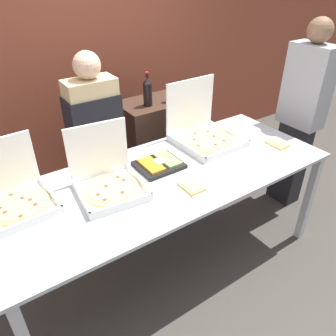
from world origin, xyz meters
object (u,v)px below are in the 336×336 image
person_server_vest (96,139)px  pizza_box_far_left (108,180)px  paper_plate_front_right (278,144)px  soda_bottle (148,91)px  pizza_box_far_right (203,132)px  person_guest_cap (300,116)px  pizza_box_near_right (16,196)px  paper_plate_front_left (191,187)px  veggie_tray (160,164)px  soda_can_silver (170,96)px

person_server_vest → pizza_box_far_left: bearing=72.6°
paper_plate_front_right → soda_bottle: (-0.64, 1.02, 0.29)m
pizza_box_far_right → paper_plate_front_right: 0.63m
pizza_box_far_left → soda_bottle: size_ratio=1.53×
pizza_box_far_left → pizza_box_far_right: bearing=17.1°
pizza_box_far_right → person_guest_cap: size_ratio=0.28×
soda_bottle → pizza_box_far_left: bearing=-135.5°
pizza_box_far_left → pizza_box_near_right: (-0.55, 0.16, -0.00)m
pizza_box_far_right → paper_plate_front_left: pizza_box_far_right is taller
person_server_vest → pizza_box_near_right: bearing=34.1°
pizza_box_far_left → pizza_box_near_right: bearing=170.1°
pizza_box_far_right → person_guest_cap: (1.02, -0.22, -0.02)m
pizza_box_near_right → pizza_box_far_right: bearing=-2.1°
paper_plate_front_right → soda_bottle: size_ratio=0.75×
pizza_box_near_right → paper_plate_front_left: bearing=-28.2°
veggie_tray → soda_bottle: size_ratio=1.05×
paper_plate_front_left → soda_bottle: (0.33, 1.10, 0.29)m
pizza_box_far_right → paper_plate_front_right: bearing=-43.7°
soda_bottle → veggie_tray: bearing=-115.8°
paper_plate_front_right → person_server_vest: (-1.23, 0.91, 0.02)m
veggie_tray → person_guest_cap: person_guest_cap is taller
veggie_tray → person_server_vest: (-0.23, 0.63, 0.01)m
pizza_box_near_right → soda_can_silver: pizza_box_near_right is taller
pizza_box_far_left → soda_can_silver: bearing=42.5°
veggie_tray → person_guest_cap: bearing=-2.8°
soda_can_silver → person_server_vest: bearing=-175.2°
paper_plate_front_left → soda_bottle: 1.18m
pizza_box_far_left → person_guest_cap: 2.00m
soda_can_silver → person_server_vest: person_server_vest is taller
paper_plate_front_right → person_guest_cap: 0.60m
pizza_box_far_left → person_server_vest: (0.21, 0.68, -0.05)m
person_guest_cap → pizza_box_far_left: bearing=89.2°
pizza_box_far_right → soda_bottle: 0.66m
paper_plate_front_left → person_server_vest: person_server_vest is taller
paper_plate_front_right → paper_plate_front_left: same height
person_server_vest → pizza_box_far_right: bearing=147.6°
soda_can_silver → person_server_vest: 0.83m
paper_plate_front_left → soda_can_silver: size_ratio=1.66×
paper_plate_front_left → soda_bottle: size_ratio=0.66×
pizza_box_far_left → pizza_box_far_right: pizza_box_far_right is taller
veggie_tray → pizza_box_far_left: bearing=-173.9°
soda_bottle → pizza_box_near_right: bearing=-155.2°
paper_plate_front_left → soda_can_silver: 1.21m
pizza_box_near_right → paper_plate_front_right: size_ratio=1.91×
pizza_box_near_right → veggie_tray: bearing=-9.7°
pizza_box_far_right → soda_can_silver: size_ratio=4.18×
paper_plate_front_left → pizza_box_near_right: bearing=155.0°
pizza_box_far_left → person_server_vest: 0.71m
veggie_tray → person_server_vest: 0.67m
veggie_tray → person_guest_cap: (1.56, -0.08, 0.04)m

